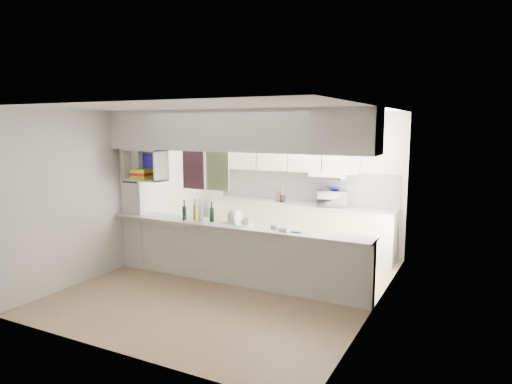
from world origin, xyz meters
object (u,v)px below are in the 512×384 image
Objects in this scene: microwave at (333,198)px; dish_rack at (237,218)px; wine_bottles at (198,213)px; bowl at (335,188)px.

microwave is 2.25m from dish_rack.
wine_bottles is at bearing 39.95° from microwave.
bowl reaches higher than microwave.
microwave reaches higher than dish_rack.
bowl is (0.03, 0.04, 0.18)m from microwave.
dish_rack is 0.64m from wine_bottles.
dish_rack is at bearing -111.50° from bowl.
wine_bottles is (-1.45, -2.18, -0.02)m from microwave.
microwave is 2.62m from wine_bottles.
wine_bottles is at bearing -162.03° from dish_rack.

